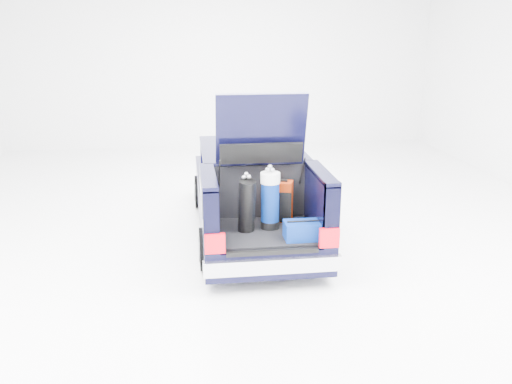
{
  "coord_description": "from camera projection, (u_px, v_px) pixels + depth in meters",
  "views": [
    {
      "loc": [
        -1.05,
        -8.49,
        3.34
      ],
      "look_at": [
        0.0,
        -0.5,
        0.86
      ],
      "focal_mm": 38.0,
      "sensor_mm": 36.0,
      "label": 1
    }
  ],
  "objects": [
    {
      "name": "red_suitcase",
      "position": [
        279.0,
        201.0,
        7.9
      ],
      "size": [
        0.43,
        0.36,
        0.63
      ],
      "rotation": [
        0.0,
        0.0,
        -0.33
      ],
      "color": "maroon",
      "rests_on": "car"
    },
    {
      "name": "car",
      "position": [
        251.0,
        192.0,
        9.06
      ],
      "size": [
        1.87,
        4.65,
        2.47
      ],
      "color": "black",
      "rests_on": "ground"
    },
    {
      "name": "blue_golf_bag",
      "position": [
        270.0,
        200.0,
        7.57
      ],
      "size": [
        0.28,
        0.28,
        0.91
      ],
      "rotation": [
        0.0,
        0.0,
        0.04
      ],
      "color": "black",
      "rests_on": "car"
    },
    {
      "name": "blue_duffel",
      "position": [
        303.0,
        230.0,
        7.25
      ],
      "size": [
        0.5,
        0.32,
        0.26
      ],
      "rotation": [
        0.0,
        0.0,
        -0.0
      ],
      "color": "navy",
      "rests_on": "car"
    },
    {
      "name": "ground",
      "position": [
        252.0,
        232.0,
        9.16
      ],
      "size": [
        14.0,
        14.0,
        0.0
      ],
      "primitive_type": "plane",
      "color": "white",
      "rests_on": "ground"
    },
    {
      "name": "black_golf_bag",
      "position": [
        247.0,
        206.0,
        7.43
      ],
      "size": [
        0.28,
        0.36,
        0.84
      ],
      "rotation": [
        0.0,
        0.0,
        0.17
      ],
      "color": "black",
      "rests_on": "car"
    }
  ]
}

